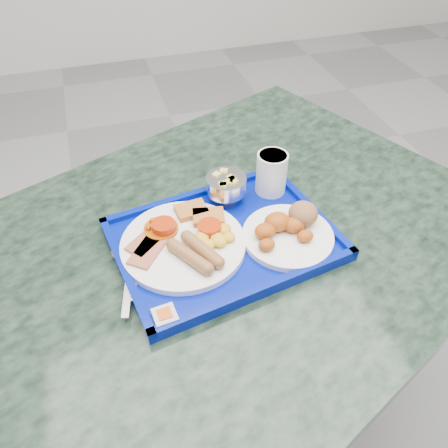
% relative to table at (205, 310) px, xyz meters
% --- Properties ---
extents(floor, '(6.00, 6.00, 0.00)m').
position_rel_table_xyz_m(floor, '(0.29, 0.02, -0.61)').
color(floor, gray).
rests_on(floor, ground).
extents(table, '(1.54, 1.31, 0.81)m').
position_rel_table_xyz_m(table, '(0.00, 0.00, 0.00)').
color(table, slate).
rests_on(table, floor).
extents(tray, '(0.48, 0.39, 0.03)m').
position_rel_table_xyz_m(tray, '(0.05, 0.00, 0.22)').
color(tray, '#031493').
rests_on(tray, table).
extents(main_plate, '(0.25, 0.25, 0.04)m').
position_rel_table_xyz_m(main_plate, '(-0.03, 0.01, 0.24)').
color(main_plate, white).
rests_on(main_plate, tray).
extents(bread_plate, '(0.19, 0.19, 0.06)m').
position_rel_table_xyz_m(bread_plate, '(0.18, -0.03, 0.24)').
color(bread_plate, white).
rests_on(bread_plate, tray).
extents(fruit_bowl, '(0.09, 0.09, 0.06)m').
position_rel_table_xyz_m(fruit_bowl, '(0.09, 0.12, 0.26)').
color(fruit_bowl, silver).
rests_on(fruit_bowl, tray).
extents(juice_cup, '(0.07, 0.07, 0.10)m').
position_rel_table_xyz_m(juice_cup, '(0.20, 0.13, 0.28)').
color(juice_cup, white).
rests_on(juice_cup, tray).
extents(spoon, '(0.07, 0.15, 0.01)m').
position_rel_table_xyz_m(spoon, '(-0.16, 0.01, 0.23)').
color(spoon, silver).
rests_on(spoon, tray).
extents(knife, '(0.06, 0.19, 0.00)m').
position_rel_table_xyz_m(knife, '(-0.15, -0.04, 0.23)').
color(knife, silver).
rests_on(knife, tray).
extents(jam_packet, '(0.04, 0.04, 0.02)m').
position_rel_table_xyz_m(jam_packet, '(-0.11, -0.15, 0.23)').
color(jam_packet, silver).
rests_on(jam_packet, tray).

